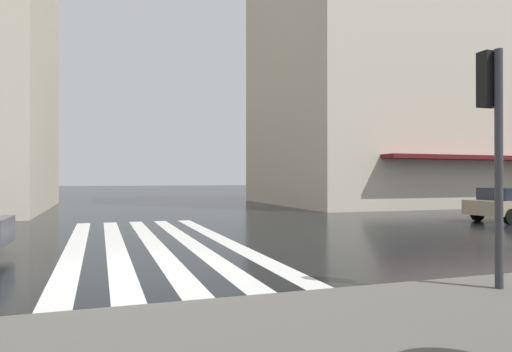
# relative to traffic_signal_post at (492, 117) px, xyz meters

# --- Properties ---
(ground_plane) EXTENTS (220.00, 220.00, 0.00)m
(ground_plane) POSITION_rel_traffic_signal_post_xyz_m (3.71, 5.09, -2.74)
(ground_plane) COLOR black
(zebra_crossing) EXTENTS (13.00, 4.50, 0.01)m
(zebra_crossing) POSITION_rel_traffic_signal_post_xyz_m (7.71, 4.28, -2.74)
(zebra_crossing) COLOR silver
(zebra_crossing) RESTS_ON ground_plane
(haussmann_block_corner) EXTENTS (15.42, 21.56, 22.35)m
(haussmann_block_corner) POSITION_rel_traffic_signal_post_xyz_m (23.31, -16.42, 8.20)
(haussmann_block_corner) COLOR beige
(haussmann_block_corner) RESTS_ON ground_plane
(traffic_signal_post) EXTENTS (0.44, 0.30, 3.60)m
(traffic_signal_post) POSITION_rel_traffic_signal_post_xyz_m (0.00, 0.00, 0.00)
(traffic_signal_post) COLOR #333338
(traffic_signal_post) RESTS_ON sidewalk_pavement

